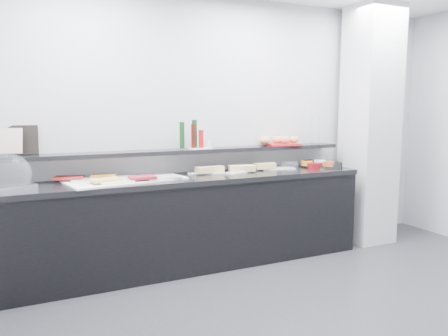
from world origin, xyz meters
name	(u,v)px	position (x,y,z in m)	size (l,w,h in m)	color
ground	(366,328)	(0.00, 0.00, 0.00)	(5.00, 5.00, 0.00)	#2D2D30
back_wall	(240,127)	(0.00, 2.00, 1.35)	(5.00, 0.02, 2.70)	#B5B7BC
column	(370,126)	(1.50, 1.65, 1.35)	(0.50, 0.50, 2.70)	silver
buffet_cabinet	(190,224)	(-0.70, 1.70, 0.42)	(3.60, 0.60, 0.85)	black
counter_top	(190,179)	(-0.70, 1.70, 0.88)	(3.62, 0.62, 0.05)	black
wall_shelf	(183,151)	(-0.70, 1.88, 1.13)	(3.60, 0.25, 0.04)	black
cloche_base	(4,187)	(-2.31, 1.68, 0.92)	(0.44, 0.29, 0.04)	silver
cloche_dome	(7,174)	(-2.28, 1.71, 1.03)	(0.38, 0.25, 0.34)	white
linen_runner	(126,180)	(-1.32, 1.71, 0.91)	(1.04, 0.49, 0.01)	white
platter_meat_a	(90,179)	(-1.62, 1.79, 0.92)	(0.33, 0.22, 0.01)	silver
food_meat_a	(69,178)	(-1.80, 1.85, 0.94)	(0.25, 0.16, 0.02)	maroon
platter_salmon	(117,178)	(-1.38, 1.79, 0.92)	(0.34, 0.22, 0.01)	silver
food_salmon	(104,176)	(-1.49, 1.84, 0.94)	(0.21, 0.13, 0.02)	orange
platter_cheese	(116,182)	(-1.44, 1.56, 0.92)	(0.29, 0.19, 0.01)	white
food_cheese	(105,180)	(-1.52, 1.59, 0.94)	(0.25, 0.16, 0.02)	#F5C65F
platter_meat_b	(162,177)	(-1.00, 1.64, 0.92)	(0.32, 0.21, 0.01)	silver
food_meat_b	(142,177)	(-1.20, 1.58, 0.94)	(0.24, 0.15, 0.02)	maroon
sandwich_plate_left	(206,173)	(-0.48, 1.82, 0.91)	(0.37, 0.16, 0.01)	silver
sandwich_food_left	(210,169)	(-0.46, 1.78, 0.94)	(0.29, 0.11, 0.06)	#DEB174
tongs_left	(199,173)	(-0.59, 1.74, 0.92)	(0.01, 0.01, 0.16)	silver
sandwich_plate_mid	(238,172)	(-0.18, 1.70, 0.91)	(0.30, 0.13, 0.01)	silver
sandwich_food_mid	(242,168)	(-0.12, 1.72, 0.94)	(0.27, 0.10, 0.06)	tan
tongs_mid	(242,172)	(-0.15, 1.66, 0.92)	(0.01, 0.01, 0.16)	#B2B5B9
sandwich_plate_right	(277,168)	(0.35, 1.79, 0.91)	(0.37, 0.16, 0.01)	white
sandwich_food_right	(265,166)	(0.18, 1.77, 0.94)	(0.23, 0.09, 0.06)	#D9BE72
tongs_right	(258,169)	(0.08, 1.75, 0.92)	(0.01, 0.01, 0.16)	#AFB2B6
bowl_glass_fruit	(289,165)	(0.50, 1.79, 0.94)	(0.19, 0.19, 0.07)	white
fill_glass_fruit	(307,163)	(0.72, 1.77, 0.95)	(0.13, 0.13, 0.05)	orange
bowl_black_jam	(314,163)	(0.86, 1.84, 0.94)	(0.14, 0.14, 0.07)	black
fill_black_jam	(306,162)	(0.76, 1.83, 0.95)	(0.12, 0.12, 0.05)	#55100C
bowl_glass_cream	(326,162)	(1.02, 1.81, 0.94)	(0.18, 0.18, 0.07)	white
fill_glass_cream	(319,162)	(0.89, 1.78, 0.95)	(0.14, 0.14, 0.05)	white
bowl_red_jam	(314,166)	(0.68, 1.58, 0.94)	(0.13, 0.13, 0.07)	maroon
fill_red_jam	(318,165)	(0.73, 1.58, 0.95)	(0.10, 0.10, 0.05)	#5F180D
bowl_glass_salmon	(334,165)	(0.93, 1.56, 0.94)	(0.16, 0.16, 0.07)	white
fill_glass_salmon	(329,164)	(0.91, 1.62, 0.95)	(0.13, 0.13, 0.05)	#CE6C32
bowl_black_fruit	(337,165)	(0.97, 1.56, 0.94)	(0.12, 0.12, 0.07)	black
fill_black_fruit	(329,164)	(0.89, 1.59, 0.95)	(0.10, 0.10, 0.05)	orange
framed_print	(23,140)	(-2.15, 1.98, 1.28)	(0.25, 0.02, 0.26)	black
print_art	(10,141)	(-2.25, 1.93, 1.28)	(0.19, 0.00, 0.22)	beige
condiment_tray	(200,148)	(-0.53, 1.85, 1.16)	(0.22, 0.14, 0.01)	white
bottle_green_a	(182,135)	(-0.72, 1.87, 1.29)	(0.05, 0.05, 0.26)	#0F3812
bottle_brown	(194,136)	(-0.60, 1.85, 1.28)	(0.05, 0.05, 0.24)	#361109
bottle_green_b	(194,134)	(-0.58, 1.87, 1.30)	(0.05, 0.05, 0.28)	#0E3514
bottle_hot	(201,139)	(-0.53, 1.82, 1.25)	(0.05, 0.05, 0.18)	#B2100C
shaker_salt	(200,144)	(-0.51, 1.89, 1.20)	(0.03, 0.03, 0.07)	white
shaker_pepper	(209,143)	(-0.41, 1.92, 1.20)	(0.04, 0.04, 0.07)	white
bread_tray	(283,144)	(0.46, 1.86, 1.16)	(0.35, 0.24, 0.02)	#B6131A
bread_roll_nw	(267,140)	(0.31, 1.96, 1.21)	(0.12, 0.08, 0.08)	#BE8B48
bread_roll_n	(265,140)	(0.28, 1.95, 1.21)	(0.14, 0.09, 0.08)	#B17043
bread_roll_sw	(265,141)	(0.22, 1.84, 1.21)	(0.15, 0.10, 0.08)	#C5874B
bread_roll_se	(294,139)	(0.60, 1.86, 1.21)	(0.14, 0.09, 0.08)	tan
bread_roll_midw	(278,140)	(0.42, 1.91, 1.21)	(0.14, 0.09, 0.08)	#CF824F
bread_roll_mide	(285,140)	(0.48, 1.85, 1.21)	(0.14, 0.09, 0.08)	#C57A4B
carafe	(315,131)	(0.89, 1.86, 1.30)	(0.10, 0.10, 0.30)	white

